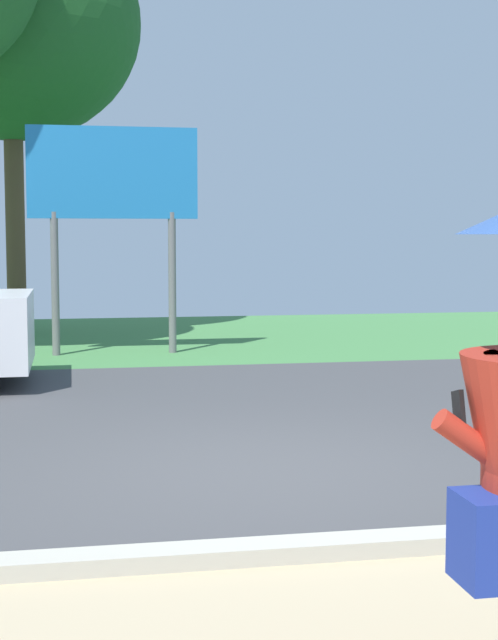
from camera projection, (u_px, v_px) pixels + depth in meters
name	position (u px, v px, depth m)	size (l,w,h in m)	color
ground_plane	(213.00, 409.00, 10.29)	(40.00, 22.00, 0.20)	#424244
roadside_billboard	(113.00, 189.00, 14.43)	(2.60, 0.12, 3.50)	slate
tree_left_far	(11.00, 22.00, 17.41)	(4.81, 4.81, 7.98)	brown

